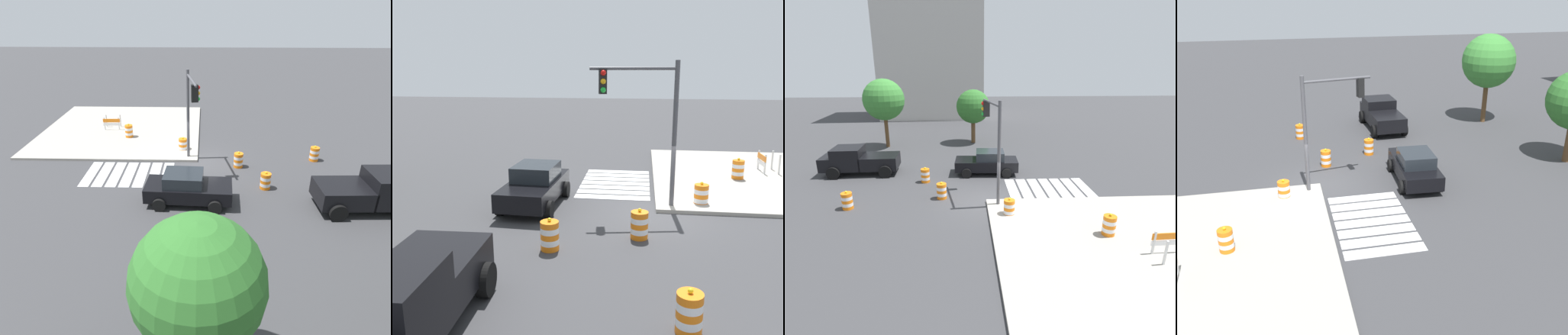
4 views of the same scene
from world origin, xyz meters
The scene contains 15 objects.
ground_plane centered at (0.00, 0.00, 0.00)m, with size 120.00×120.00×0.00m, color #38383A.
sidewalk_corner centered at (6.00, -6.00, 0.07)m, with size 12.00×12.00×0.15m, color #9E998E.
crosswalk_stripes centered at (4.00, 1.80, 0.01)m, with size 5.10×3.20×0.02m.
sports_car centered at (0.40, 4.78, 0.81)m, with size 4.39×2.31×1.63m.
pickup_truck centered at (-8.61, 5.18, 0.97)m, with size 5.22×2.49×1.92m.
traffic_barrel_near_corner centered at (-7.42, -0.47, 0.45)m, with size 0.56×0.56×1.02m.
traffic_barrel_crosswalk_end centered at (-2.51, 0.61, 0.45)m, with size 0.56×0.56×1.02m.
traffic_barrel_median_near centered at (1.03, -1.78, 0.45)m, with size 0.56×0.56×1.02m.
traffic_barrel_median_far centered at (-3.74, 3.28, 0.45)m, with size 0.56×0.56×1.02m.
traffic_barrel_on_sidewalk centered at (5.12, -4.02, 0.60)m, with size 0.56×0.56×1.02m.
construction_barricade centered at (6.77, -5.68, 0.72)m, with size 1.30×0.82×1.00m.
traffic_light_pole centered at (0.39, 0.52, 3.91)m, with size 0.86×3.25×5.50m.
street_tree_streetside_near centered at (-8.29, 12.69, 4.31)m, with size 3.65×3.65×6.16m.
street_tree_streetside_mid centered at (-0.28, 13.96, 3.49)m, with size 3.19×3.19×5.11m.
office_building_far centered at (-5.65, 31.41, 9.98)m, with size 14.00×10.00×19.97m, color #B2ADA8.
Camera 3 is at (-1.17, -15.74, 7.29)m, focal length 28.37 mm.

